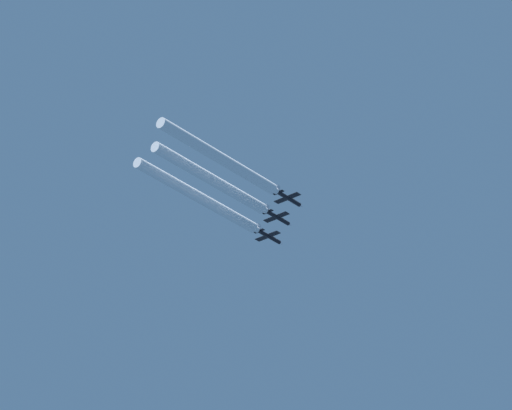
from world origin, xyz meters
The scene contains 6 objects.
jet_lead centered at (-11.17, 9.29, 250.42)m, with size 8.51×12.39×2.98m.
jet_second_echelon centered at (-0.06, -0.21, 249.12)m, with size 8.51×12.39×2.98m.
jet_third_echelon centered at (11.02, -8.83, 247.90)m, with size 8.51×12.39×2.98m.
smoke_trail_lead centered at (-11.17, -22.52, 250.39)m, with size 3.21×52.33×3.21m.
smoke_trail_second_echelon centered at (-0.06, -29.63, 249.09)m, with size 3.21×47.53×3.21m.
smoke_trail_third_echelon centered at (11.02, -38.82, 247.87)m, with size 3.21×48.68×3.21m.
Camera 1 is at (288.40, -355.83, 1.75)m, focal length 124.84 mm.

